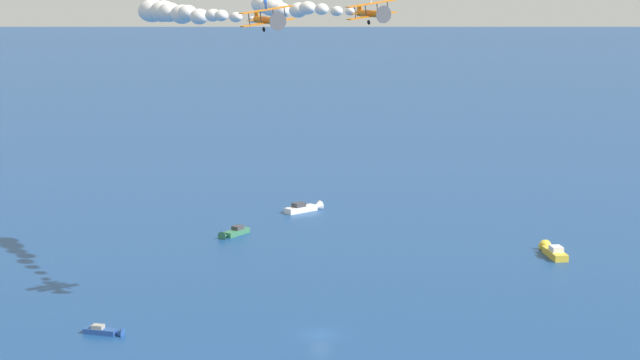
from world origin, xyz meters
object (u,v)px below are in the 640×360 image
biplane_wingman (267,19)px  motorboat_far_port (553,251)px  biplane_lead (372,13)px  motorboat_offshore (233,233)px  wingwalker_wingman (265,2)px  motorboat_inshore (106,331)px  motorboat_mid_cluster (305,208)px

biplane_wingman → motorboat_far_port: bearing=-110.4°
motorboat_far_port → biplane_lead: (13.92, 50.37, 42.87)m
biplane_wingman → motorboat_offshore: bearing=-55.9°
motorboat_offshore → biplane_wingman: size_ratio=1.11×
wingwalker_wingman → motorboat_far_port: bearing=-110.4°
motorboat_inshore → motorboat_mid_cluster: (9.79, -83.17, 0.25)m
motorboat_inshore → biplane_wingman: size_ratio=0.85×
motorboat_mid_cluster → biplane_lead: biplane_lead is taller
biplane_lead → biplane_wingman: (9.29, 12.12, -0.57)m
motorboat_inshore → wingwalker_wingman: size_ratio=3.27×
biplane_wingman → wingwalker_wingman: (0.15, 0.22, 2.17)m
motorboat_inshore → biplane_wingman: (-22.18, -6.30, 42.58)m
motorboat_far_port → wingwalker_wingman: (23.35, 62.71, 44.47)m
motorboat_offshore → wingwalker_wingman: (-34.64, 51.60, 44.62)m
motorboat_mid_cluster → biplane_wingman: biplane_wingman is taller
motorboat_mid_cluster → wingwalker_wingman: bearing=112.4°
biplane_lead → wingwalker_wingman: wingwalker_wingman is taller
motorboat_mid_cluster → biplane_wingman: 93.40m
motorboat_offshore → wingwalker_wingman: size_ratio=4.26×
motorboat_offshore → biplane_lead: bearing=138.3°
motorboat_far_port → biplane_lead: bearing=74.6°
motorboat_far_port → motorboat_inshore: bearing=56.6°
motorboat_mid_cluster → motorboat_offshore: bearing=83.7°
wingwalker_wingman → motorboat_inshore: bearing=15.4°
motorboat_mid_cluster → wingwalker_wingman: wingwalker_wingman is taller
wingwalker_wingman → biplane_wingman: bearing=-124.2°
motorboat_inshore → wingwalker_wingman: bearing=-164.6°
biplane_wingman → motorboat_inshore: bearing=15.9°
motorboat_far_port → motorboat_mid_cluster: size_ratio=1.01×
motorboat_offshore → motorboat_mid_cluster: 25.65m
motorboat_far_port → wingwalker_wingman: 80.35m
motorboat_mid_cluster → biplane_wingman: size_ratio=1.32×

